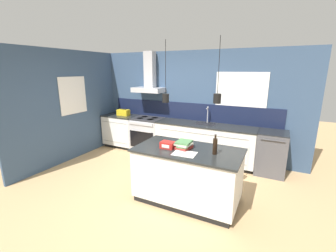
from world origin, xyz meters
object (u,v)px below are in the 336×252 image
object	(u,v)px
dishwasher	(271,153)
book_stack	(184,145)
yellow_toolbox	(123,112)
oven_range	(148,135)
bottle_on_island	(215,146)
red_supply_box	(168,145)

from	to	relation	value
dishwasher	book_stack	world-z (taller)	book_stack
book_stack	yellow_toolbox	bearing A→B (deg)	145.53
book_stack	oven_range	bearing A→B (deg)	135.35
bottle_on_island	yellow_toolbox	xyz separation A→B (m)	(-3.06, 1.77, -0.05)
oven_range	yellow_toolbox	size ratio (longest dim) A/B	2.68
yellow_toolbox	book_stack	bearing A→B (deg)	-34.47
book_stack	yellow_toolbox	distance (m)	3.09
bottle_on_island	book_stack	distance (m)	0.52
oven_range	red_supply_box	size ratio (longest dim) A/B	4.09
bottle_on_island	book_stack	bearing A→B (deg)	177.87
dishwasher	bottle_on_island	xyz separation A→B (m)	(-0.76, -1.77, 0.58)
oven_range	yellow_toolbox	distance (m)	0.95
bottle_on_island	oven_range	bearing A→B (deg)	142.23
oven_range	yellow_toolbox	bearing A→B (deg)	179.68
bottle_on_island	yellow_toolbox	size ratio (longest dim) A/B	0.91
yellow_toolbox	dishwasher	bearing A→B (deg)	-0.00
red_supply_box	yellow_toolbox	xyz separation A→B (m)	(-2.30, 1.85, 0.03)
dishwasher	yellow_toolbox	distance (m)	3.85
dishwasher	book_stack	size ratio (longest dim) A/B	3.01
red_supply_box	book_stack	bearing A→B (deg)	21.19
dishwasher	book_stack	xyz separation A→B (m)	(-1.27, -1.75, 0.52)
book_stack	bottle_on_island	bearing A→B (deg)	-2.13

